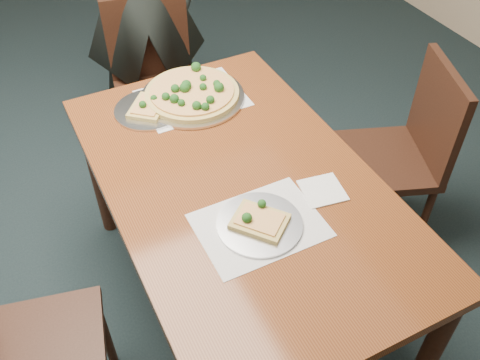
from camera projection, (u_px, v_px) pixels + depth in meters
name	position (u px, v px, depth m)	size (l,w,h in m)	color
ground	(125.00, 271.00, 2.52)	(8.00, 8.00, 0.00)	black
dining_table	(240.00, 198.00, 1.95)	(0.90, 1.50, 0.75)	#572811
chair_far	(155.00, 77.00, 2.77)	(0.49, 0.49, 0.91)	black
chair_left	(8.00, 350.00, 1.67)	(0.50, 0.50, 0.91)	black
chair_right	(403.00, 148.00, 2.36)	(0.54, 0.54, 0.91)	black
placemat_main	(192.00, 98.00, 2.23)	(0.42, 0.32, 0.00)	white
placemat_near	(260.00, 225.00, 1.73)	(0.40, 0.30, 0.00)	white
pizza_pan	(192.00, 94.00, 2.22)	(0.43, 0.43, 0.07)	silver
slice_plate_near	(259.00, 222.00, 1.72)	(0.28, 0.28, 0.06)	silver
slice_plate_far	(149.00, 108.00, 2.17)	(0.28, 0.28, 0.06)	silver
napkin	(323.00, 190.00, 1.84)	(0.14, 0.14, 0.01)	white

